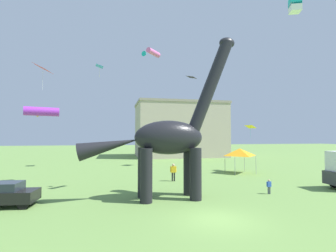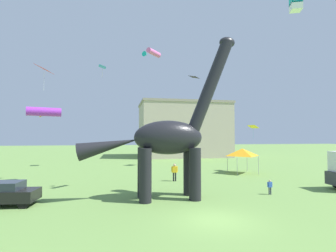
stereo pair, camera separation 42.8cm
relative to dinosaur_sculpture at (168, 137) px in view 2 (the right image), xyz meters
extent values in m
plane|color=#6B9347|center=(1.61, -5.03, -4.39)|extent=(240.00, 240.00, 0.00)
cylinder|color=black|center=(1.81, 0.81, -2.56)|extent=(0.85, 0.85, 3.65)
cylinder|color=black|center=(1.81, -0.81, -2.56)|extent=(0.85, 0.85, 3.65)
cylinder|color=black|center=(-1.69, 0.81, -2.56)|extent=(0.85, 0.85, 3.65)
cylinder|color=black|center=(-1.69, -0.81, -2.56)|extent=(0.85, 0.85, 3.65)
ellipsoid|color=black|center=(0.06, 0.00, 0.00)|extent=(5.00, 2.15, 2.46)
cylinder|color=black|center=(3.30, 0.00, 3.94)|extent=(3.59, 0.92, 7.12)
ellipsoid|color=black|center=(4.67, 0.00, 7.33)|extent=(1.23, 0.77, 0.85)
cone|color=black|center=(-4.14, 0.00, -0.56)|extent=(4.39, 1.23, 2.08)
cube|color=black|center=(-10.80, 0.09, -3.72)|extent=(4.35, 2.17, 0.72)
cube|color=#232B35|center=(-10.80, 0.09, -3.10)|extent=(2.40, 1.77, 0.52)
cylinder|color=black|center=(-9.25, 0.98, -4.08)|extent=(0.64, 0.28, 0.62)
cylinder|color=black|center=(-9.25, -0.80, -4.08)|extent=(0.64, 0.28, 0.62)
cylinder|color=#2D3347|center=(7.90, -0.23, -4.11)|extent=(0.09, 0.09, 0.56)
cylinder|color=#2D3347|center=(8.04, -0.23, -4.11)|extent=(0.09, 0.09, 0.56)
cube|color=blue|center=(7.97, -0.23, -3.64)|extent=(0.30, 0.19, 0.39)
sphere|color=tan|center=(7.97, -0.23, -3.36)|extent=(0.17, 0.17, 0.17)
cylinder|color=blue|center=(7.80, -0.23, -3.62)|extent=(0.07, 0.07, 0.37)
cylinder|color=blue|center=(8.14, -0.23, -3.62)|extent=(0.07, 0.07, 0.37)
cylinder|color=black|center=(1.88, 6.80, -3.96)|extent=(0.14, 0.14, 0.86)
cylinder|color=black|center=(2.09, 6.80, -3.96)|extent=(0.14, 0.14, 0.86)
cube|color=yellow|center=(1.98, 6.80, -3.23)|extent=(0.46, 0.29, 0.61)
sphere|color=tan|center=(1.98, 6.80, -2.80)|extent=(0.27, 0.27, 0.27)
cylinder|color=yellow|center=(1.72, 6.80, -3.20)|extent=(0.11, 0.11, 0.58)
cylinder|color=yellow|center=(2.25, 6.80, -3.20)|extent=(0.11, 0.11, 0.58)
cylinder|color=#B2B2B7|center=(12.60, 11.89, -3.34)|extent=(0.06, 0.06, 2.10)
cylinder|color=#B2B2B7|center=(12.60, 9.19, -3.34)|extent=(0.06, 0.06, 2.10)
cylinder|color=#B2B2B7|center=(9.90, 11.89, -3.34)|extent=(0.06, 0.06, 2.10)
cylinder|color=#B2B2B7|center=(9.90, 9.19, -3.34)|extent=(0.06, 0.06, 2.10)
pyramid|color=orange|center=(11.25, 10.54, -1.84)|extent=(3.15, 3.15, 0.90)
cylinder|color=purple|center=(-10.74, 8.41, 2.49)|extent=(3.21, 1.71, 0.86)
cone|color=orange|center=(-11.23, 10.04, 2.49)|extent=(1.00, 1.09, 0.91)
cube|color=yellow|center=(13.38, 11.66, 1.33)|extent=(1.23, 1.47, 0.40)
cylinder|color=#19B2B7|center=(13.38, 11.66, 0.51)|extent=(0.01, 0.01, 1.25)
cylinder|color=pink|center=(-0.68, 2.71, 7.10)|extent=(1.36, 1.46, 0.44)
cone|color=#19B2B7|center=(-1.32, 3.28, 7.10)|extent=(0.60, 0.60, 0.46)
cube|color=black|center=(7.43, 18.00, 8.98)|extent=(2.01, 2.06, 0.29)
cube|color=#19B2B7|center=(8.91, -2.34, 9.82)|extent=(0.93, 0.93, 0.59)
cube|color=white|center=(8.91, -2.34, 9.36)|extent=(0.93, 0.93, 0.59)
cube|color=red|center=(-9.29, 3.02, 5.35)|extent=(1.22, 1.62, 0.51)
cylinder|color=white|center=(-9.29, 3.02, 4.39)|extent=(0.01, 0.01, 1.49)
cube|color=#287AE5|center=(-6.07, 19.87, 10.36)|extent=(1.22, 1.54, 0.32)
cylinder|color=yellow|center=(-6.07, 19.87, 9.45)|extent=(0.01, 0.01, 1.40)
cube|color=#B7A893|center=(10.57, 37.24, 1.36)|extent=(18.99, 12.69, 11.51)
cube|color=gray|center=(10.57, 37.24, 7.37)|extent=(19.37, 12.95, 0.50)
camera|label=1|loc=(-3.81, -17.86, 0.08)|focal=26.89mm
camera|label=2|loc=(-3.39, -17.94, 0.08)|focal=26.89mm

